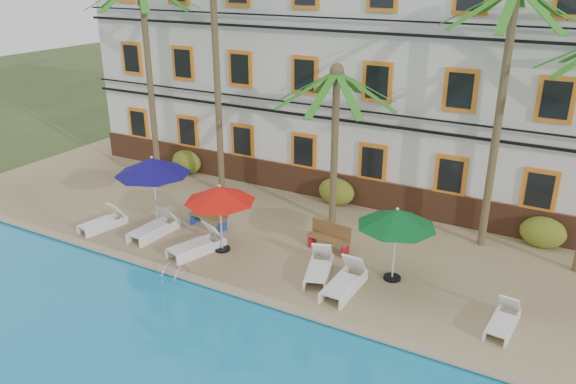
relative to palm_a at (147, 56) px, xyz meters
The scene contains 23 objects.
ground 10.54m from the palm_a, 32.12° to the right, with size 100.00×100.00×0.00m, color #384C23.
pool_deck 9.38m from the palm_a, ahead, with size 30.00×12.00×0.25m, color tan.
pool_coping 10.82m from the palm_a, 36.84° to the right, with size 30.00×0.35×0.06m, color tan.
hotel_building 9.14m from the palm_a, 35.74° to the left, with size 25.40×6.44×10.22m.
palm_a is the anchor object (origin of this frame).
palm_b 2.91m from the palm_a, 16.01° to the left, with size 4.40×4.40×9.42m.
palm_c 8.34m from the palm_a, ahead, with size 4.40×4.40×5.90m.
palm_d 13.48m from the palm_a, ahead, with size 4.40×4.40×8.68m.
shrub_left 5.44m from the palm_a, 90.34° to the left, with size 1.50×0.90×1.10m, color #26621C.
shrub_mid 9.33m from the palm_a, 14.41° to the left, with size 1.50×0.90×1.10m, color #26621C.
shrub_right 16.20m from the palm_a, ahead, with size 1.50×0.90×1.10m, color #26621C.
umbrella_blue 5.25m from the palm_a, 49.68° to the right, with size 2.72×2.72×2.71m.
umbrella_red 7.72m from the palm_a, 31.14° to the right, with size 2.38×2.38×2.38m.
umbrella_green 12.34m from the palm_a, 12.53° to the right, with size 2.39×2.39×2.40m.
lounger_a 6.90m from the palm_a, 76.15° to the right, with size 0.96×1.84×0.83m.
lounger_b 7.19m from the palm_a, 50.78° to the right, with size 0.83×2.02×0.94m.
lounger_c 8.50m from the palm_a, 37.85° to the right, with size 1.28×2.11×0.94m.
lounger_d 11.41m from the palm_a, 20.17° to the right, with size 1.22×2.01×0.89m.
lounger_e 12.40m from the palm_a, 20.28° to the right, with size 0.74×2.01×0.94m.
lounger_f 16.27m from the palm_a, 13.52° to the right, with size 0.71×1.68×0.77m.
bench_left 7.10m from the palm_a, 26.86° to the right, with size 1.52×0.54×0.93m.
bench_right 10.52m from the palm_a, 10.82° to the right, with size 1.54×0.64×0.93m.
pool_ladder 9.73m from the palm_a, 45.37° to the right, with size 0.54×0.74×0.74m.
Camera 1 is at (8.61, -12.60, 9.16)m, focal length 35.00 mm.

